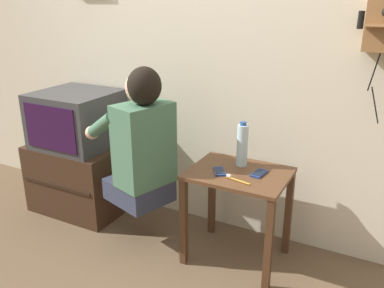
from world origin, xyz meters
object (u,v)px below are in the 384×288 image
(person, at_px, (141,142))
(television, at_px, (77,119))
(cell_phone_spare, at_px, (259,173))
(water_bottle, at_px, (242,145))
(cell_phone_held, at_px, (219,171))
(toothbrush, at_px, (236,180))

(person, relative_size, television, 1.61)
(cell_phone_spare, height_order, water_bottle, water_bottle)
(cell_phone_held, bearing_deg, cell_phone_spare, -12.15)
(cell_phone_held, distance_m, water_bottle, 0.21)
(toothbrush, bearing_deg, cell_phone_spare, -18.37)
(person, distance_m, toothbrush, 0.64)
(cell_phone_held, xyz_separation_m, toothbrush, (0.13, -0.06, 0.00))
(television, xyz_separation_m, cell_phone_spare, (1.41, -0.05, -0.12))
(person, bearing_deg, cell_phone_spare, -60.20)
(cell_phone_held, height_order, water_bottle, water_bottle)
(cell_phone_spare, height_order, toothbrush, toothbrush)
(television, height_order, cell_phone_held, television)
(cell_phone_spare, distance_m, toothbrush, 0.17)
(person, height_order, cell_phone_held, person)
(person, bearing_deg, water_bottle, -50.32)
(toothbrush, bearing_deg, cell_phone_held, 75.70)
(television, relative_size, toothbrush, 3.59)
(water_bottle, bearing_deg, television, -178.66)
(television, height_order, toothbrush, television)
(water_bottle, bearing_deg, cell_phone_held, -115.89)
(cell_phone_held, relative_size, cell_phone_spare, 1.05)
(water_bottle, bearing_deg, person, -158.33)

